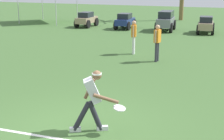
# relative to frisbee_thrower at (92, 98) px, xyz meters

# --- Properties ---
(ground_plane) EXTENTS (80.00, 80.00, 0.00)m
(ground_plane) POSITION_rel_frisbee_thrower_xyz_m (-0.47, -0.11, -0.80)
(ground_plane) COLOR #3E612F
(field_line_paint) EXTENTS (22.24, 1.11, 0.01)m
(field_line_paint) POSITION_rel_frisbee_thrower_xyz_m (-0.47, -0.67, -0.79)
(field_line_paint) COLOR white
(field_line_paint) RESTS_ON ground_plane
(frisbee_thrower) EXTENTS (1.09, 0.56, 1.42)m
(frisbee_thrower) POSITION_rel_frisbee_thrower_xyz_m (0.00, 0.00, 0.00)
(frisbee_thrower) COLOR #23232D
(frisbee_thrower) RESTS_ON ground_plane
(frisbee_in_flight) EXTENTS (0.35, 0.35, 0.09)m
(frisbee_in_flight) POSITION_rel_frisbee_thrower_xyz_m (0.61, 0.11, -0.20)
(frisbee_in_flight) COLOR white
(teammate_near_sideline) EXTENTS (0.26, 0.50, 1.56)m
(teammate_near_sideline) POSITION_rel_frisbee_thrower_xyz_m (-1.84, 8.44, 0.14)
(teammate_near_sideline) COLOR silver
(teammate_near_sideline) RESTS_ON ground_plane
(teammate_midfield) EXTENTS (0.24, 0.50, 1.56)m
(teammate_midfield) POSITION_rel_frisbee_thrower_xyz_m (-0.43, 7.33, 0.14)
(teammate_midfield) COLOR #33333D
(teammate_midfield) RESTS_ON ground_plane
(parked_car_slot_a) EXTENTS (1.14, 2.23, 1.10)m
(parked_car_slot_a) POSITION_rel_frisbee_thrower_xyz_m (-8.22, 16.49, -0.23)
(parked_car_slot_a) COLOR #998466
(parked_car_slot_a) RESTS_ON ground_plane
(parked_car_slot_b) EXTENTS (1.19, 2.24, 1.10)m
(parked_car_slot_b) POSITION_rel_frisbee_thrower_xyz_m (-5.20, 16.57, -0.23)
(parked_car_slot_b) COLOR navy
(parked_car_slot_b) RESTS_ON ground_plane
(parked_car_slot_c) EXTENTS (1.33, 2.47, 1.34)m
(parked_car_slot_c) POSITION_rel_frisbee_thrower_xyz_m (-2.26, 16.63, -0.08)
(parked_car_slot_c) COLOR slate
(parked_car_slot_c) RESTS_ON ground_plane
(parked_car_slot_d) EXTENTS (1.28, 2.28, 1.10)m
(parked_car_slot_d) POSITION_rel_frisbee_thrower_xyz_m (0.44, 16.48, -0.23)
(parked_car_slot_d) COLOR #998466
(parked_car_slot_d) RESTS_ON ground_plane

